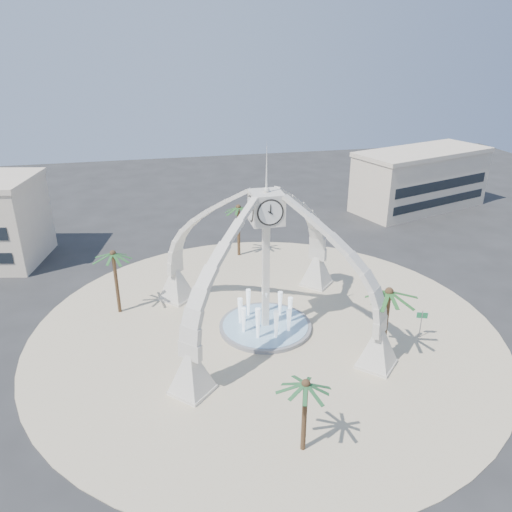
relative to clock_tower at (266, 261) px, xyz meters
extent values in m
plane|color=#282828|center=(0.00, 0.00, -6.49)|extent=(140.00, 140.00, 0.00)
cylinder|color=#C4B492|center=(0.00, 0.00, -6.46)|extent=(40.00, 40.00, 0.06)
cube|color=silver|center=(0.00, 0.00, -1.59)|extent=(0.55, 0.55, 9.80)
cube|color=silver|center=(0.00, 0.00, 4.56)|extent=(2.50, 2.50, 2.50)
cone|color=silver|center=(0.00, 0.00, 7.81)|extent=(0.20, 0.20, 4.00)
cylinder|color=white|center=(0.00, -1.29, 4.56)|extent=(1.84, 0.04, 1.84)
pyramid|color=silver|center=(7.07, 7.07, -4.89)|extent=(3.80, 3.80, 3.20)
pyramid|color=silver|center=(-7.07, 7.07, -4.89)|extent=(3.80, 3.80, 3.20)
pyramid|color=silver|center=(-7.07, -7.07, -4.89)|extent=(3.80, 3.80, 3.20)
pyramid|color=silver|center=(7.07, -7.07, -4.89)|extent=(3.80, 3.80, 3.20)
cylinder|color=gray|center=(0.00, 0.00, -6.29)|extent=(8.00, 8.00, 0.40)
cylinder|color=#92BDDA|center=(0.00, 0.00, -6.07)|extent=(7.40, 7.40, 0.04)
cone|color=white|center=(0.00, 0.00, -4.47)|extent=(0.60, 0.60, 3.20)
cube|color=beige|center=(30.00, 28.00, -2.49)|extent=(21.49, 13.79, 8.00)
cube|color=beige|center=(30.00, 28.00, 1.81)|extent=(21.87, 14.17, 0.60)
cylinder|color=brown|center=(8.08, -5.99, -3.55)|extent=(0.39, 0.39, 5.89)
cylinder|color=brown|center=(-12.42, 5.71, -3.47)|extent=(0.32, 0.32, 6.03)
cylinder|color=brown|center=(0.77, 16.22, -3.49)|extent=(0.35, 0.35, 6.01)
cylinder|color=brown|center=(-1.02, -14.03, -3.95)|extent=(0.32, 0.32, 5.08)
cylinder|color=slate|center=(12.30, -4.26, -5.18)|extent=(0.08, 0.08, 2.61)
cube|color=#1B6C3C|center=(12.30, -4.26, -4.29)|extent=(0.85, 0.34, 0.52)
cube|color=white|center=(12.30, -4.26, -4.29)|extent=(0.91, 0.35, 0.60)
camera|label=1|loc=(-8.92, -36.16, 16.70)|focal=35.00mm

